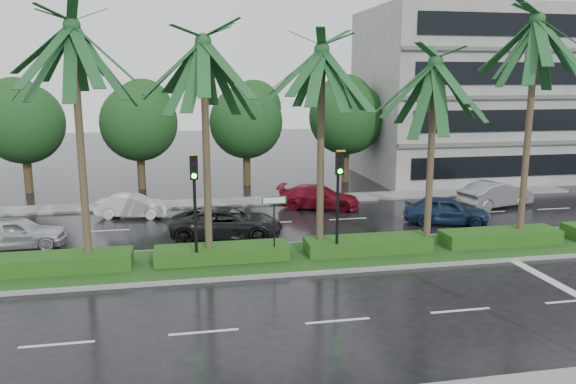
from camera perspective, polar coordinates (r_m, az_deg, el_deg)
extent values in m
plane|color=black|center=(21.90, 1.43, -7.65)|extent=(120.00, 120.00, 0.00)
cube|color=slate|center=(33.28, -3.03, -0.90)|extent=(40.00, 2.00, 0.12)
cube|color=gray|center=(22.80, 0.89, -6.68)|extent=(36.00, 4.00, 0.14)
cube|color=#1E4918|center=(22.78, 0.89, -6.50)|extent=(35.60, 3.70, 0.02)
cube|color=#184513|center=(22.69, -22.11, -6.64)|extent=(5.20, 1.40, 0.60)
cube|color=#184513|center=(22.29, -6.72, -6.16)|extent=(5.20, 1.40, 0.60)
cube|color=#184513|center=(23.47, 8.10, -5.29)|extent=(5.20, 1.40, 0.60)
cube|color=#184513|center=(26.02, 20.73, -4.27)|extent=(5.20, 1.40, 0.60)
cube|color=silver|center=(29.11, -25.67, -3.95)|extent=(2.00, 0.12, 0.01)
cube|color=silver|center=(17.16, -22.43, -14.12)|extent=(2.00, 0.12, 0.01)
cube|color=silver|center=(28.34, -17.82, -3.75)|extent=(2.00, 0.12, 0.01)
cube|color=silver|center=(16.81, -8.54, -13.88)|extent=(2.00, 0.12, 0.01)
cube|color=silver|center=(28.13, -9.69, -3.47)|extent=(2.00, 0.12, 0.01)
cube|color=silver|center=(17.39, 5.08, -12.89)|extent=(2.00, 0.12, 0.01)
cube|color=silver|center=(28.48, -1.61, -3.12)|extent=(2.00, 0.12, 0.01)
cube|color=silver|center=(18.83, 17.10, -11.42)|extent=(2.00, 0.12, 0.01)
cube|color=silver|center=(29.38, 6.11, -2.72)|extent=(2.00, 0.12, 0.01)
cube|color=silver|center=(20.94, 26.95, -9.83)|extent=(2.00, 0.12, 0.01)
cube|color=silver|center=(30.78, 13.25, -2.32)|extent=(2.00, 0.12, 0.01)
cube|color=silver|center=(32.61, 19.68, -1.92)|extent=(2.00, 0.12, 0.01)
cube|color=silver|center=(34.81, 25.36, -1.55)|extent=(2.00, 0.12, 0.01)
cube|color=silver|center=(22.72, 24.87, -8.02)|extent=(0.40, 6.00, 0.01)
cylinder|color=#3E3024|center=(21.74, -20.28, 3.88)|extent=(0.28, 0.28, 8.83)
cylinder|color=#3E3024|center=(22.63, -19.55, -6.71)|extent=(0.40, 0.40, 0.44)
cylinder|color=#3E3024|center=(21.32, -8.29, 3.65)|extent=(0.28, 0.28, 8.33)
cylinder|color=#3E3024|center=(22.19, -7.99, -6.50)|extent=(0.40, 0.40, 0.44)
cylinder|color=#3E3024|center=(22.29, 3.33, 3.80)|extent=(0.28, 0.28, 8.11)
cylinder|color=#3E3024|center=(23.12, 3.22, -5.66)|extent=(0.40, 0.40, 0.44)
cylinder|color=#3E3024|center=(23.48, 14.29, 3.30)|extent=(0.28, 0.28, 7.66)
cylinder|color=#3E3024|center=(24.23, 13.87, -5.18)|extent=(0.40, 0.40, 0.44)
cylinder|color=#3E3024|center=(25.87, 23.19, 5.39)|extent=(0.28, 0.28, 9.40)
cylinder|color=#3E3024|center=(26.65, 22.44, -4.21)|extent=(0.40, 0.40, 0.44)
cylinder|color=black|center=(21.28, -9.37, -3.17)|extent=(0.12, 0.12, 3.40)
cube|color=black|center=(20.67, -9.55, 2.49)|extent=(0.30, 0.18, 0.90)
cube|color=gold|center=(20.48, -9.58, 3.76)|extent=(0.34, 0.12, 0.06)
cylinder|color=black|center=(20.53, -9.57, 3.27)|extent=(0.18, 0.04, 0.18)
cylinder|color=black|center=(20.57, -9.54, 2.44)|extent=(0.18, 0.04, 0.18)
cylinder|color=#0CE519|center=(20.62, -9.51, 1.62)|extent=(0.18, 0.04, 0.18)
cylinder|color=black|center=(22.10, 5.03, -2.51)|extent=(0.12, 0.12, 3.40)
cube|color=black|center=(21.52, 5.26, 2.95)|extent=(0.30, 0.18, 0.90)
cube|color=gold|center=(21.34, 5.38, 4.17)|extent=(0.34, 0.12, 0.06)
cylinder|color=black|center=(21.38, 5.35, 3.70)|extent=(0.18, 0.04, 0.18)
cylinder|color=black|center=(21.42, 5.34, 2.91)|extent=(0.18, 0.04, 0.18)
cylinder|color=#0CE519|center=(21.47, 5.32, 2.11)|extent=(0.18, 0.04, 0.18)
cylinder|color=black|center=(21.76, -1.41, -3.78)|extent=(0.06, 0.06, 2.60)
cube|color=#0C5926|center=(21.46, -1.41, -0.84)|extent=(0.95, 0.04, 0.30)
cube|color=white|center=(21.43, -1.40, -0.85)|extent=(0.85, 0.01, 0.22)
cylinder|color=#362A18|center=(39.33, -24.91, 1.69)|extent=(0.52, 0.52, 2.45)
sphere|color=#153917|center=(38.98, -25.30, 6.31)|extent=(5.05, 5.05, 5.05)
sphere|color=#153917|center=(39.21, -25.32, 7.78)|extent=(3.79, 3.79, 3.79)
cylinder|color=#362A18|center=(38.25, -14.68, 2.11)|extent=(0.52, 0.52, 2.42)
sphere|color=#153917|center=(37.89, -14.92, 6.81)|extent=(4.98, 4.98, 4.98)
sphere|color=#153917|center=(38.13, -14.97, 8.29)|extent=(3.73, 3.73, 3.73)
cylinder|color=#362A18|center=(38.43, -4.21, 2.48)|extent=(0.52, 0.52, 2.39)
sphere|color=#153917|center=(38.08, -4.28, 7.10)|extent=(4.92, 4.92, 4.92)
sphere|color=#153917|center=(38.31, -4.35, 8.56)|extent=(3.69, 3.69, 3.69)
cylinder|color=#362A18|center=(39.86, 5.84, 2.86)|extent=(0.52, 0.52, 2.52)
sphere|color=#153917|center=(39.50, 5.94, 7.57)|extent=(5.19, 5.19, 5.19)
sphere|color=#153917|center=(39.74, 5.84, 9.05)|extent=(3.89, 3.89, 3.89)
cylinder|color=#362A18|center=(42.41, 14.95, 3.06)|extent=(0.52, 0.52, 2.54)
sphere|color=#153917|center=(42.08, 15.18, 7.51)|extent=(5.22, 5.22, 5.22)
sphere|color=#153917|center=(42.30, 15.07, 8.91)|extent=(3.92, 3.92, 3.92)
cube|color=gray|center=(43.85, 18.56, 9.33)|extent=(16.00, 10.00, 12.00)
imported|color=silver|center=(26.73, -25.92, -3.74)|extent=(1.75, 4.12, 1.39)
imported|color=silver|center=(30.55, -15.49, -1.36)|extent=(2.05, 3.93, 1.23)
imported|color=black|center=(25.75, -6.26, -3.15)|extent=(3.09, 5.38, 1.41)
imported|color=maroon|center=(31.48, 3.13, -0.50)|extent=(3.38, 4.91, 1.32)
imported|color=#182A49|center=(29.16, 15.74, -1.79)|extent=(3.01, 4.45, 1.41)
imported|color=slate|center=(33.83, 20.34, -0.23)|extent=(2.73, 4.73, 1.47)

